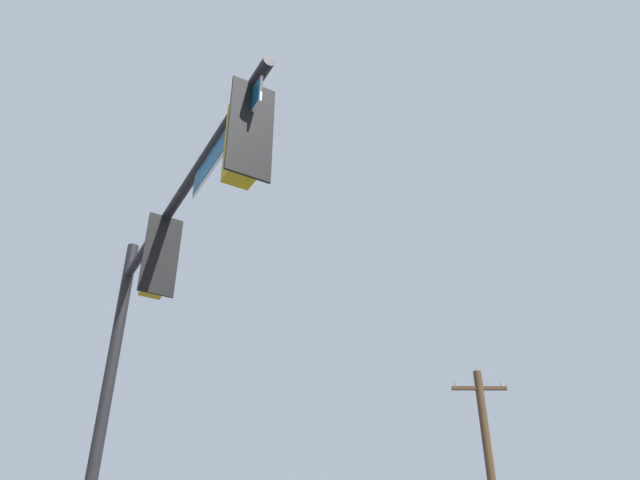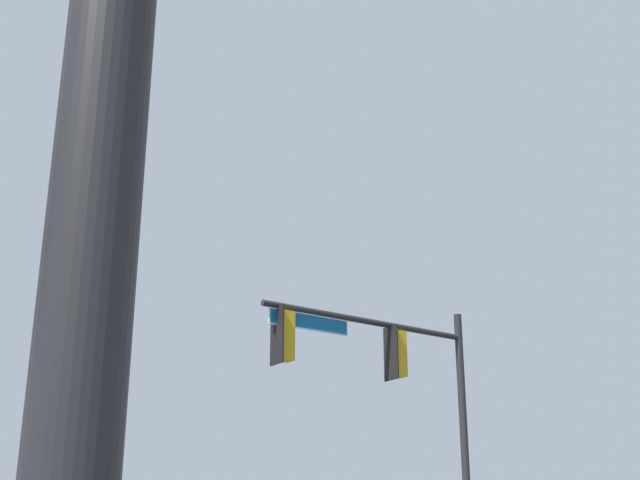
{
  "view_description": "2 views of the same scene",
  "coord_description": "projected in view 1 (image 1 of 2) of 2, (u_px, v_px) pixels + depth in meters",
  "views": [
    {
      "loc": [
        3.98,
        -7.76,
        1.46
      ],
      "look_at": [
        -2.61,
        -4.78,
        5.81
      ],
      "focal_mm": 35.0,
      "sensor_mm": 36.0,
      "label": 1
    },
    {
      "loc": [
        7.34,
        10.77,
        1.38
      ],
      "look_at": [
        -1.12,
        -4.51,
        7.65
      ],
      "focal_mm": 50.0,
      "sensor_mm": 36.0,
      "label": 2
    }
  ],
  "objects": [
    {
      "name": "signal_pole_near",
      "position": [
        155.0,
        299.0,
        8.75
      ],
      "size": [
        5.87,
        0.87,
        7.27
      ],
      "color": "black",
      "rests_on": "ground_plane"
    }
  ]
}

